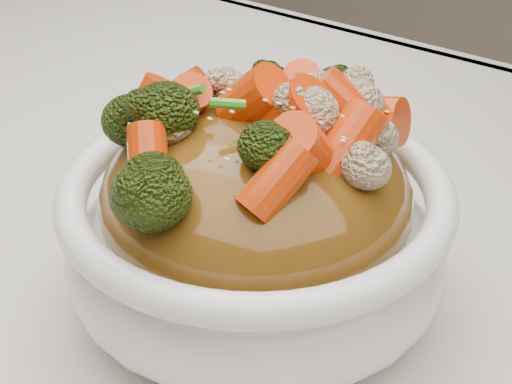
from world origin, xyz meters
The scene contains 8 objects.
tablecloth centered at (0.00, 0.00, 0.73)m, with size 1.20×0.80×0.04m, color silver.
bowl centered at (0.05, -0.02, 0.79)m, with size 0.22×0.22×0.09m, color white, non-canonical shape.
sauce_base centered at (0.05, -0.02, 0.82)m, with size 0.17×0.17×0.10m, color #5D3A10.
carrots centered at (0.05, -0.02, 0.89)m, with size 0.17×0.17×0.05m, color red, non-canonical shape.
broccoli centered at (0.05, -0.02, 0.88)m, with size 0.17×0.17×0.04m, color black, non-canonical shape.
cauliflower centered at (0.05, -0.02, 0.88)m, with size 0.17×0.17×0.04m, color #CCB38B, non-canonical shape.
scallions centered at (0.05, -0.02, 0.89)m, with size 0.13×0.13×0.02m, color #3B8B20, non-canonical shape.
sesame_seeds centered at (0.05, -0.02, 0.89)m, with size 0.16×0.16×0.01m, color beige, non-canonical shape.
Camera 1 is at (0.27, -0.32, 1.06)m, focal length 55.00 mm.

